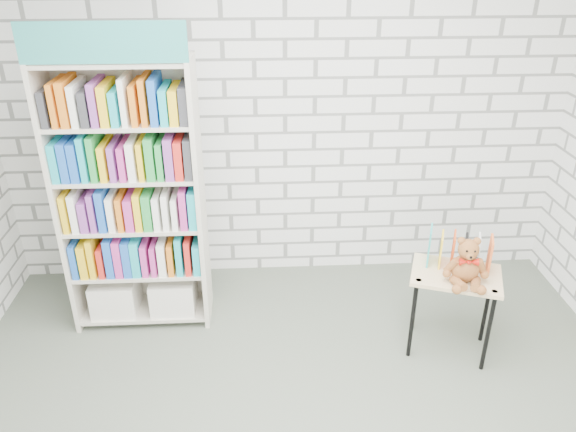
{
  "coord_description": "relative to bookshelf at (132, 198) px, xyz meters",
  "views": [
    {
      "loc": [
        -0.22,
        -2.28,
        2.69
      ],
      "look_at": [
        -0.04,
        0.95,
        1.05
      ],
      "focal_mm": 35.0,
      "sensor_mm": 36.0,
      "label": 1
    }
  ],
  "objects": [
    {
      "name": "room_shell",
      "position": [
        1.12,
        -1.36,
        0.77
      ],
      "size": [
        4.52,
        4.02,
        2.81
      ],
      "color": "silver",
      "rests_on": "ground"
    },
    {
      "name": "bookshelf",
      "position": [
        0.0,
        0.0,
        0.0
      ],
      "size": [
        0.99,
        0.39,
        2.23
      ],
      "color": "beige",
      "rests_on": "ground"
    },
    {
      "name": "display_table",
      "position": [
        2.21,
        -0.51,
        -0.47
      ],
      "size": [
        0.69,
        0.58,
        0.63
      ],
      "color": "#D5B480",
      "rests_on": "ground"
    },
    {
      "name": "table_books",
      "position": [
        2.24,
        -0.42,
        -0.26
      ],
      "size": [
        0.45,
        0.31,
        0.24
      ],
      "color": "teal",
      "rests_on": "display_table"
    },
    {
      "name": "teddy_bear",
      "position": [
        2.23,
        -0.62,
        -0.26
      ],
      "size": [
        0.3,
        0.28,
        0.32
      ],
      "color": "brown",
      "rests_on": "display_table"
    }
  ]
}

